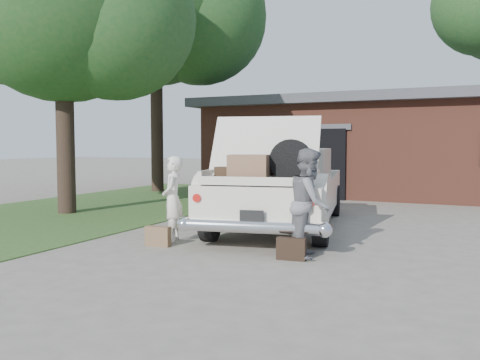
% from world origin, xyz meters
% --- Properties ---
extents(ground, '(90.00, 90.00, 0.00)m').
position_xyz_m(ground, '(0.00, 0.00, 0.00)').
color(ground, gray).
rests_on(ground, ground).
extents(grass_strip, '(6.00, 16.00, 0.02)m').
position_xyz_m(grass_strip, '(-5.50, 3.00, 0.01)').
color(grass_strip, '#2D4C1E').
rests_on(grass_strip, ground).
extents(house, '(12.80, 7.80, 3.30)m').
position_xyz_m(house, '(0.98, 11.47, 1.67)').
color(house, brown).
rests_on(house, ground).
extents(tree_left, '(6.01, 5.23, 7.98)m').
position_xyz_m(tree_left, '(-5.40, 2.10, 5.13)').
color(tree_left, '#38281E').
rests_on(tree_left, ground).
extents(tree_back, '(7.33, 6.38, 10.21)m').
position_xyz_m(tree_back, '(-6.72, 7.98, 6.72)').
color(tree_back, '#38281E').
rests_on(tree_back, ground).
extents(sedan, '(3.29, 6.06, 2.22)m').
position_xyz_m(sedan, '(0.07, 2.45, 0.84)').
color(sedan, beige).
rests_on(sedan, ground).
extents(woman_left, '(0.55, 0.65, 1.52)m').
position_xyz_m(woman_left, '(-1.08, 0.11, 0.76)').
color(woman_left, silver).
rests_on(woman_left, ground).
extents(woman_right, '(0.77, 0.91, 1.66)m').
position_xyz_m(woman_right, '(1.45, 0.01, 0.83)').
color(woman_right, slate).
rests_on(woman_right, ground).
extents(suitcase_left, '(0.45, 0.18, 0.34)m').
position_xyz_m(suitcase_left, '(-1.10, -0.32, 0.17)').
color(suitcase_left, brown).
rests_on(suitcase_left, ground).
extents(suitcase_right, '(0.45, 0.19, 0.34)m').
position_xyz_m(suitcase_right, '(1.29, -0.33, 0.17)').
color(suitcase_right, black).
rests_on(suitcase_right, ground).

